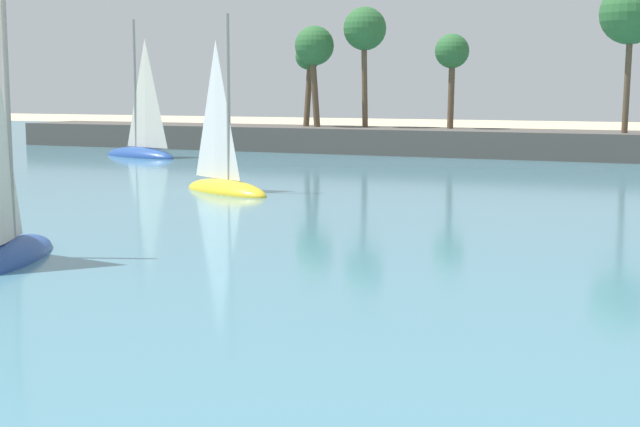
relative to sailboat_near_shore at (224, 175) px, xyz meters
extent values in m
cube|color=teal|center=(12.27, 19.44, -0.77)|extent=(220.00, 93.34, 0.06)
cube|color=#514C47|center=(12.27, 26.11, 0.10)|extent=(87.28, 6.00, 1.80)
cylinder|color=brown|center=(-7.28, 25.81, 3.88)|extent=(0.77, 0.70, 5.79)
sphere|color=#2D6633|center=(-7.28, 25.81, 6.76)|extent=(2.80, 2.80, 2.80)
cylinder|color=brown|center=(14.18, 24.90, 4.63)|extent=(0.50, 0.68, 7.27)
sphere|color=#2D6633|center=(14.18, 24.90, 8.26)|extent=(3.73, 3.73, 3.73)
cylinder|color=brown|center=(2.55, 26.75, 3.63)|extent=(0.52, 0.50, 5.27)
sphere|color=#2D6633|center=(2.55, 26.75, 6.26)|extent=(2.33, 2.33, 2.33)
cylinder|color=brown|center=(-8.10, 26.55, 3.51)|extent=(0.68, 0.72, 5.05)
sphere|color=#2D6633|center=(-8.10, 26.55, 6.02)|extent=(1.86, 1.86, 1.86)
cylinder|color=brown|center=(-3.71, 26.50, 4.45)|extent=(0.46, 0.59, 6.91)
sphere|color=#2D6633|center=(-3.71, 26.50, 7.90)|extent=(3.03, 3.03, 3.03)
ellipsoid|color=yellow|center=(0.11, -0.06, -0.74)|extent=(5.80, 4.11, 1.13)
cylinder|color=gray|center=(0.36, -0.19, 3.36)|extent=(0.17, 0.17, 7.07)
pyramid|color=white|center=(-0.49, 0.26, 2.83)|extent=(2.34, 1.32, 6.01)
ellipsoid|color=#234793|center=(2.79, -16.28, -0.74)|extent=(3.57, 5.48, 1.06)
cylinder|color=gray|center=(2.68, -16.04, 3.09)|extent=(0.16, 0.16, 6.61)
ellipsoid|color=#234793|center=(-15.49, 15.93, -0.74)|extent=(6.90, 3.91, 1.32)
cylinder|color=gray|center=(-15.81, 16.03, 4.06)|extent=(0.20, 0.20, 8.27)
pyramid|color=silver|center=(-14.74, 15.68, 3.44)|extent=(2.89, 1.10, 7.03)
camera|label=1|loc=(20.09, -35.06, 3.77)|focal=51.94mm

